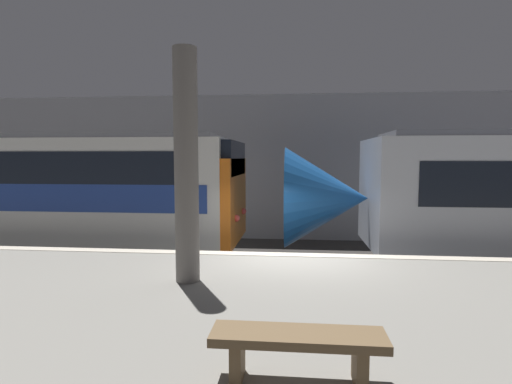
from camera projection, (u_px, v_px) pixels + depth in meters
name	position (u px, v px, depth m)	size (l,w,h in m)	color
ground_plane	(293.00, 307.00, 8.21)	(120.00, 120.00, 0.00)	#33302D
platform	(292.00, 340.00, 5.50)	(40.00, 5.38, 1.14)	gray
station_rear_barrier	(294.00, 168.00, 14.82)	(50.00, 0.15, 5.39)	#939399
support_pillar_near	(186.00, 167.00, 6.15)	(0.37, 0.37, 3.60)	slate
platform_bench	(298.00, 345.00, 3.42)	(1.50, 0.40, 0.45)	brown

